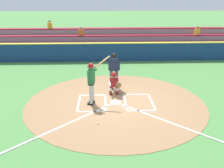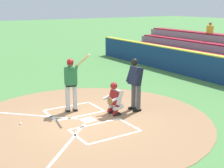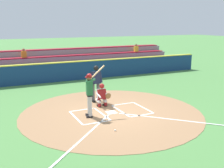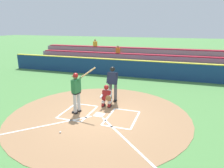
{
  "view_description": "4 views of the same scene",
  "coord_description": "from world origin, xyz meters",
  "views": [
    {
      "loc": [
        0.59,
        10.56,
        4.7
      ],
      "look_at": [
        0.16,
        0.2,
        0.97
      ],
      "focal_mm": 41.05,
      "sensor_mm": 36.0,
      "label": 1
    },
    {
      "loc": [
        -8.68,
        4.56,
        3.71
      ],
      "look_at": [
        0.57,
        -1.28,
        0.92
      ],
      "focal_mm": 51.44,
      "sensor_mm": 36.0,
      "label": 2
    },
    {
      "loc": [
        4.9,
        10.34,
        3.92
      ],
      "look_at": [
        -0.24,
        -0.44,
        1.19
      ],
      "focal_mm": 43.36,
      "sensor_mm": 36.0,
      "label": 3
    },
    {
      "loc": [
        -3.27,
        7.97,
        3.89
      ],
      "look_at": [
        -0.24,
        -1.09,
        1.17
      ],
      "focal_mm": 33.44,
      "sensor_mm": 36.0,
      "label": 4
    }
  ],
  "objects": [
    {
      "name": "catcher",
      "position": [
        0.01,
        -1.02,
        0.59
      ],
      "size": [
        0.59,
        0.6,
        1.13
      ],
      "color": "black",
      "rests_on": "ground"
    },
    {
      "name": "baseball",
      "position": [
        0.77,
        1.97,
        0.04
      ],
      "size": [
        0.07,
        0.07,
        0.07
      ],
      "primitive_type": "sphere",
      "color": "white",
      "rests_on": "ground"
    },
    {
      "name": "bleacher_stand",
      "position": [
        -0.01,
        -10.2,
        0.7
      ],
      "size": [
        20.0,
        3.4,
        2.55
      ],
      "color": "gray",
      "rests_on": "ground"
    },
    {
      "name": "batter",
      "position": [
        1.04,
        0.07,
        1.1
      ],
      "size": [
        1.04,
        0.56,
        2.13
      ],
      "color": "#BCBCBC",
      "rests_on": "ground"
    },
    {
      "name": "backstop_wall",
      "position": [
        0.0,
        -7.5,
        0.65
      ],
      "size": [
        22.0,
        0.36,
        1.31
      ],
      "color": "navy",
      "rests_on": "ground"
    },
    {
      "name": "home_plate_and_chalk",
      "position": [
        0.0,
        0.88,
        0.01
      ],
      "size": [
        7.93,
        4.91,
        0.01
      ],
      "color": "white",
      "rests_on": "dirt_circle"
    },
    {
      "name": "dirt_circle",
      "position": [
        0.0,
        0.0,
        0.01
      ],
      "size": [
        8.0,
        8.0,
        0.01
      ],
      "primitive_type": "cylinder",
      "color": "#99704C",
      "rests_on": "ground"
    },
    {
      "name": "ground_plane",
      "position": [
        0.0,
        0.0,
        0.0
      ],
      "size": [
        120.0,
        120.0,
        0.0
      ],
      "primitive_type": "plane",
      "color": "#4C8442"
    },
    {
      "name": "plate_umpire",
      "position": [
        -0.02,
        -1.86,
        1.08
      ],
      "size": [
        0.58,
        0.41,
        1.86
      ],
      "color": "#4C4C51",
      "rests_on": "ground"
    }
  ]
}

